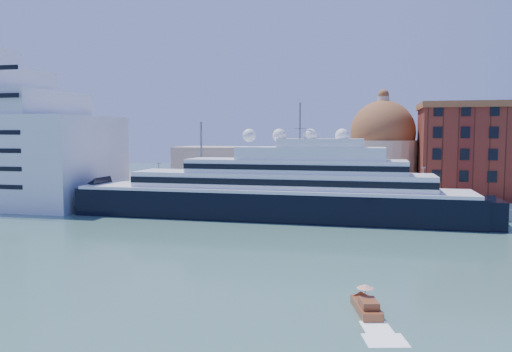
# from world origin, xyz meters

# --- Properties ---
(ground) EXTENTS (400.00, 400.00, 0.00)m
(ground) POSITION_xyz_m (0.00, 0.00, 0.00)
(ground) COLOR #39635C
(ground) RESTS_ON ground
(quay) EXTENTS (180.00, 10.00, 2.50)m
(quay) POSITION_xyz_m (0.00, 34.00, 1.25)
(quay) COLOR gray
(quay) RESTS_ON ground
(land) EXTENTS (260.00, 72.00, 2.00)m
(land) POSITION_xyz_m (0.00, 75.00, 1.00)
(land) COLOR slate
(land) RESTS_ON ground
(quay_fence) EXTENTS (180.00, 0.10, 1.20)m
(quay_fence) POSITION_xyz_m (0.00, 29.50, 3.10)
(quay_fence) COLOR slate
(quay_fence) RESTS_ON quay
(superyacht) EXTENTS (94.26, 13.07, 28.17)m
(superyacht) POSITION_xyz_m (-4.08, 23.00, 4.86)
(superyacht) COLOR black
(superyacht) RESTS_ON ground
(service_barge) EXTENTS (11.40, 4.58, 2.51)m
(service_barge) POSITION_xyz_m (-33.79, 22.82, 0.72)
(service_barge) COLOR white
(service_barge) RESTS_ON ground
(water_taxi) EXTENTS (3.38, 6.23, 2.82)m
(water_taxi) POSITION_xyz_m (19.31, -29.53, 0.68)
(water_taxi) COLOR brown
(water_taxi) RESTS_ON ground
(warehouse) EXTENTS (43.00, 19.00, 23.25)m
(warehouse) POSITION_xyz_m (52.00, 52.00, 13.79)
(warehouse) COLOR maroon
(warehouse) RESTS_ON land
(church) EXTENTS (66.00, 18.00, 25.50)m
(church) POSITION_xyz_m (6.39, 57.72, 10.91)
(church) COLOR beige
(church) RESTS_ON land
(lamp_posts) EXTENTS (120.80, 2.40, 18.00)m
(lamp_posts) POSITION_xyz_m (-12.67, 32.27, 9.84)
(lamp_posts) COLOR slate
(lamp_posts) RESTS_ON quay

